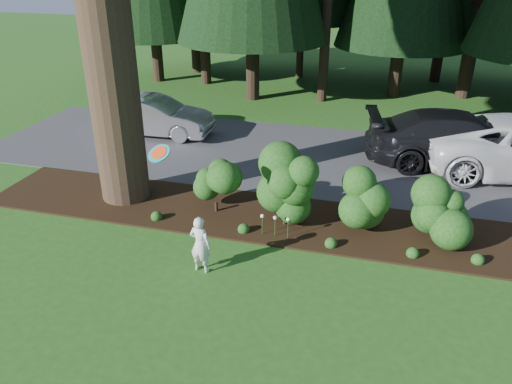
% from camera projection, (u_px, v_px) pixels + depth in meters
% --- Properties ---
extents(ground, '(80.00, 80.00, 0.00)m').
position_uv_depth(ground, '(261.00, 304.00, 9.30)').
color(ground, '#265217').
rests_on(ground, ground).
extents(mulch_bed, '(16.00, 2.50, 0.05)m').
position_uv_depth(mulch_bed, '(295.00, 221.00, 12.11)').
color(mulch_bed, black).
rests_on(mulch_bed, ground).
extents(driveway, '(22.00, 6.00, 0.03)m').
position_uv_depth(driveway, '(321.00, 158.00, 15.80)').
color(driveway, '#38383A').
rests_on(driveway, ground).
extents(shrub_row, '(6.53, 1.60, 1.61)m').
position_uv_depth(shrub_row, '(328.00, 198.00, 11.49)').
color(shrub_row, '#133F13').
rests_on(shrub_row, ground).
extents(lily_cluster, '(0.69, 0.09, 0.57)m').
position_uv_depth(lily_cluster, '(275.00, 219.00, 11.24)').
color(lily_cluster, '#133F13').
rests_on(lily_cluster, ground).
extents(car_silver_wagon, '(4.13, 1.55, 1.35)m').
position_uv_depth(car_silver_wagon, '(154.00, 116.00, 17.49)').
color(car_silver_wagon, '#A7A7AB').
rests_on(car_silver_wagon, driveway).
extents(car_dark_suv, '(5.85, 3.14, 1.61)m').
position_uv_depth(car_dark_suv, '(460.00, 139.00, 14.95)').
color(car_dark_suv, black).
rests_on(car_dark_suv, driveway).
extents(child, '(0.49, 0.36, 1.24)m').
position_uv_depth(child, '(200.00, 244.00, 10.02)').
color(child, silver).
rests_on(child, ground).
extents(frisbee, '(0.50, 0.42, 0.33)m').
position_uv_depth(frisbee, '(159.00, 153.00, 9.66)').
color(frisbee, teal).
rests_on(frisbee, ground).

